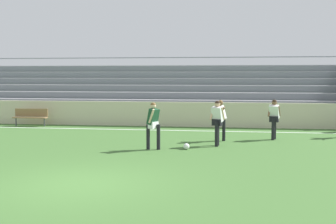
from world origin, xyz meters
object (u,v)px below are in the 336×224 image
bench_far_right (31,116)px  player_white_overlapping (220,117)px  soccer_ball (186,146)px  player_dark_on_ball (153,122)px  player_white_challenging (274,116)px  player_white_pressing_high (217,119)px  bleacher_stand (139,91)px

bench_far_right → player_white_overlapping: size_ratio=1.09×
bench_far_right → soccer_ball: bearing=-33.8°
player_dark_on_ball → player_white_challenging: bearing=33.5°
player_white_challenging → player_dark_on_ball: bearing=-146.5°
bench_far_right → soccer_ball: (8.72, -5.84, -0.44)m
player_white_pressing_high → player_white_overlapping: size_ratio=1.03×
soccer_ball → bleacher_stand: bearing=111.2°
player_dark_on_ball → soccer_ball: 1.49m
bleacher_stand → player_dark_on_ball: bleacher_stand is taller
player_white_challenging → player_white_overlapping: 2.28m
bench_far_right → player_dark_on_ball: bearing=-38.6°
bleacher_stand → bench_far_right: bleacher_stand is taller
bleacher_stand → player_dark_on_ball: 10.46m
player_white_pressing_high → player_white_challenging: bearing=39.8°
bench_far_right → player_white_challenging: bearing=-14.1°
bleacher_stand → soccer_ball: size_ratio=111.52×
bleacher_stand → player_white_overlapping: size_ratio=14.81×
soccer_ball → player_white_challenging: bearing=39.9°
player_white_overlapping → soccer_ball: bearing=-118.3°
bench_far_right → player_white_pressing_high: size_ratio=1.06×
player_white_pressing_high → player_white_overlapping: bearing=86.0°
player_white_challenging → player_white_overlapping: bearing=-163.4°
bleacher_stand → soccer_ball: (3.83, -9.91, -1.59)m
bench_far_right → player_white_challenging: 12.45m
bleacher_stand → player_white_challenging: bearing=-44.7°
bench_far_right → player_dark_on_ball: (7.55, -6.03, 0.46)m
bleacher_stand → player_white_overlapping: bleacher_stand is taller
bleacher_stand → player_dark_on_ball: bearing=-75.2°
bench_far_right → player_white_challenging: (12.06, -3.04, 0.44)m
player_white_pressing_high → player_white_overlapping: (0.09, 1.24, -0.03)m
player_white_challenging → soccer_ball: (-3.34, -2.80, -0.88)m
player_dark_on_ball → bleacher_stand: bearing=104.8°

